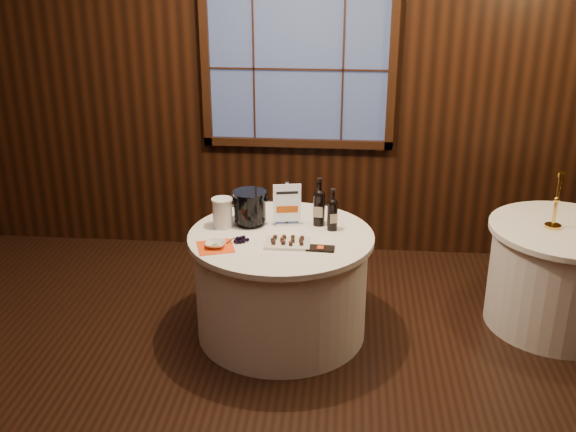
# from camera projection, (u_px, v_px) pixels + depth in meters

# --- Properties ---
(ground) EXTENTS (6.00, 6.00, 0.00)m
(ground) POSITION_uv_depth(u_px,v_px,m) (265.00, 420.00, 3.98)
(ground) COLOR black
(ground) RESTS_ON ground
(back_wall) EXTENTS (6.00, 0.10, 3.00)m
(back_wall) POSITION_uv_depth(u_px,v_px,m) (298.00, 81.00, 5.70)
(back_wall) COLOR black
(back_wall) RESTS_ON ground
(main_table) EXTENTS (1.28, 1.28, 0.77)m
(main_table) POSITION_uv_depth(u_px,v_px,m) (281.00, 284.00, 4.76)
(main_table) COLOR white
(main_table) RESTS_ON ground
(side_table) EXTENTS (1.08, 1.08, 0.77)m
(side_table) POSITION_uv_depth(u_px,v_px,m) (560.00, 276.00, 4.87)
(side_table) COLOR white
(side_table) RESTS_ON ground
(sign_stand) EXTENTS (0.19, 0.12, 0.32)m
(sign_stand) POSITION_uv_depth(u_px,v_px,m) (287.00, 210.00, 4.74)
(sign_stand) COLOR silver
(sign_stand) RESTS_ON main_table
(port_bottle_left) EXTENTS (0.08, 0.09, 0.35)m
(port_bottle_left) POSITION_uv_depth(u_px,v_px,m) (319.00, 205.00, 4.72)
(port_bottle_left) COLOR black
(port_bottle_left) RESTS_ON main_table
(port_bottle_right) EXTENTS (0.07, 0.08, 0.30)m
(port_bottle_right) POSITION_uv_depth(u_px,v_px,m) (332.00, 212.00, 4.64)
(port_bottle_right) COLOR black
(port_bottle_right) RESTS_ON main_table
(ice_bucket) EXTENTS (0.24, 0.24, 0.25)m
(ice_bucket) POSITION_uv_depth(u_px,v_px,m) (250.00, 207.00, 4.74)
(ice_bucket) COLOR black
(ice_bucket) RESTS_ON main_table
(chocolate_plate) EXTENTS (0.30, 0.20, 0.04)m
(chocolate_plate) POSITION_uv_depth(u_px,v_px,m) (288.00, 242.00, 4.45)
(chocolate_plate) COLOR white
(chocolate_plate) RESTS_ON main_table
(chocolate_box) EXTENTS (0.19, 0.10, 0.02)m
(chocolate_box) POSITION_uv_depth(u_px,v_px,m) (320.00, 248.00, 4.38)
(chocolate_box) COLOR black
(chocolate_box) RESTS_ON main_table
(grape_bunch) EXTENTS (0.17, 0.10, 0.04)m
(grape_bunch) POSITION_uv_depth(u_px,v_px,m) (241.00, 240.00, 4.47)
(grape_bunch) COLOR black
(grape_bunch) RESTS_ON main_table
(glass_pitcher) EXTENTS (0.19, 0.15, 0.21)m
(glass_pitcher) POSITION_uv_depth(u_px,v_px,m) (223.00, 213.00, 4.70)
(glass_pitcher) COLOR white
(glass_pitcher) RESTS_ON main_table
(orange_napkin) EXTENTS (0.29, 0.29, 0.00)m
(orange_napkin) POSITION_uv_depth(u_px,v_px,m) (215.00, 247.00, 4.42)
(orange_napkin) COLOR #FF4C15
(orange_napkin) RESTS_ON main_table
(cracker_bowl) EXTENTS (0.14, 0.14, 0.03)m
(cracker_bowl) POSITION_uv_depth(u_px,v_px,m) (215.00, 244.00, 4.41)
(cracker_bowl) COLOR white
(cracker_bowl) RESTS_ON orange_napkin
(brass_candlestick) EXTENTS (0.12, 0.12, 0.41)m
(brass_candlestick) POSITION_uv_depth(u_px,v_px,m) (556.00, 208.00, 4.68)
(brass_candlestick) COLOR gold
(brass_candlestick) RESTS_ON side_table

